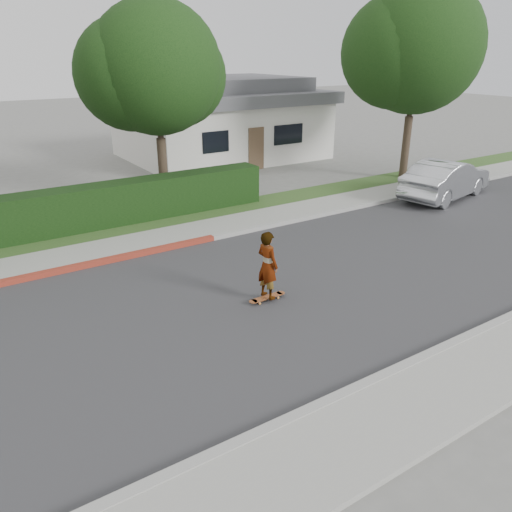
# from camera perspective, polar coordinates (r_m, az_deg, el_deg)

# --- Properties ---
(ground) EXTENTS (120.00, 120.00, 0.00)m
(ground) POSITION_cam_1_polar(r_m,az_deg,el_deg) (12.34, 0.03, -4.68)
(ground) COLOR slate
(ground) RESTS_ON ground
(road) EXTENTS (60.00, 8.00, 0.01)m
(road) POSITION_cam_1_polar(r_m,az_deg,el_deg) (12.34, 0.03, -4.66)
(road) COLOR #2D2D30
(road) RESTS_ON ground
(curb_near) EXTENTS (60.00, 0.20, 0.15)m
(curb_near) POSITION_cam_1_polar(r_m,az_deg,el_deg) (9.63, 13.86, -13.50)
(curb_near) COLOR #9E9E99
(curb_near) RESTS_ON ground
(sidewalk_near) EXTENTS (60.00, 1.60, 0.12)m
(sidewalk_near) POSITION_cam_1_polar(r_m,az_deg,el_deg) (9.20, 18.03, -16.10)
(sidewalk_near) COLOR gray
(sidewalk_near) RESTS_ON ground
(curb_far) EXTENTS (60.00, 0.20, 0.15)m
(curb_far) POSITION_cam_1_polar(r_m,az_deg,el_deg) (15.61, -8.22, 1.36)
(curb_far) COLOR #9E9E99
(curb_far) RESTS_ON ground
(curb_red_section) EXTENTS (12.00, 0.21, 0.15)m
(curb_red_section) POSITION_cam_1_polar(r_m,az_deg,el_deg) (14.45, -26.42, -2.64)
(curb_red_section) COLOR maroon
(curb_red_section) RESTS_ON ground
(sidewalk_far) EXTENTS (60.00, 1.60, 0.12)m
(sidewalk_far) POSITION_cam_1_polar(r_m,az_deg,el_deg) (16.39, -9.56, 2.26)
(sidewalk_far) COLOR gray
(sidewalk_far) RESTS_ON ground
(planting_strip) EXTENTS (60.00, 1.60, 0.10)m
(planting_strip) POSITION_cam_1_polar(r_m,az_deg,el_deg) (17.80, -11.67, 3.69)
(planting_strip) COLOR #2D4C1E
(planting_strip) RESTS_ON ground
(hedge) EXTENTS (15.00, 1.00, 1.50)m
(hedge) POSITION_cam_1_polar(r_m,az_deg,el_deg) (17.37, -21.81, 4.50)
(hedge) COLOR black
(hedge) RESTS_ON ground
(tree_center) EXTENTS (5.66, 4.84, 7.44)m
(tree_center) POSITION_cam_1_polar(r_m,az_deg,el_deg) (19.87, -11.61, 19.92)
(tree_center) COLOR #33261C
(tree_center) RESTS_ON ground
(tree_right) EXTENTS (6.32, 5.60, 8.56)m
(tree_right) POSITION_cam_1_polar(r_m,az_deg,el_deg) (24.38, 17.50, 21.48)
(tree_right) COLOR #33261C
(tree_right) RESTS_ON ground
(house) EXTENTS (10.60, 8.60, 4.30)m
(house) POSITION_cam_1_polar(r_m,az_deg,el_deg) (29.04, -4.13, 15.38)
(house) COLOR beige
(house) RESTS_ON ground
(skateboard) EXTENTS (1.01, 0.21, 0.09)m
(skateboard) POSITION_cam_1_polar(r_m,az_deg,el_deg) (12.12, 1.29, -4.74)
(skateboard) COLOR orange
(skateboard) RESTS_ON ground
(skateboarder) EXTENTS (0.49, 0.67, 1.67)m
(skateboarder) POSITION_cam_1_polar(r_m,az_deg,el_deg) (11.76, 1.33, -1.05)
(skateboarder) COLOR white
(skateboarder) RESTS_ON skateboard
(car_silver) EXTENTS (5.02, 2.58, 1.58)m
(car_silver) POSITION_cam_1_polar(r_m,az_deg,el_deg) (21.89, 20.88, 8.20)
(car_silver) COLOR silver
(car_silver) RESTS_ON ground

